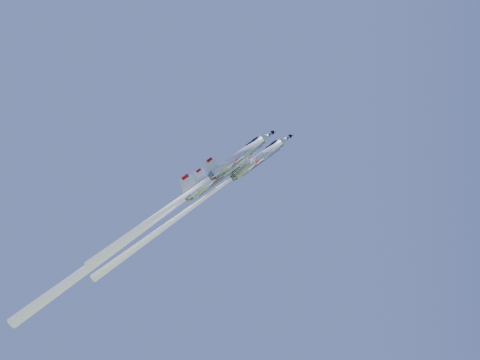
% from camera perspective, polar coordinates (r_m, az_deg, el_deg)
% --- Properties ---
extents(jet_lead, '(33.44, 12.59, 30.86)m').
position_cam_1_polar(jet_lead, '(98.93, -4.36, -2.32)').
color(jet_lead, white).
extents(jet_left, '(41.72, 16.70, 39.43)m').
position_cam_1_polar(jet_left, '(104.63, -10.53, -5.05)').
color(jet_left, white).
extents(jet_right, '(29.91, 11.42, 27.22)m').
position_cam_1_polar(jet_right, '(93.10, -5.63, -1.47)').
color(jet_right, white).
extents(jet_slot, '(41.45, 15.65, 38.15)m').
position_cam_1_polar(jet_slot, '(98.73, -9.91, -4.89)').
color(jet_slot, white).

